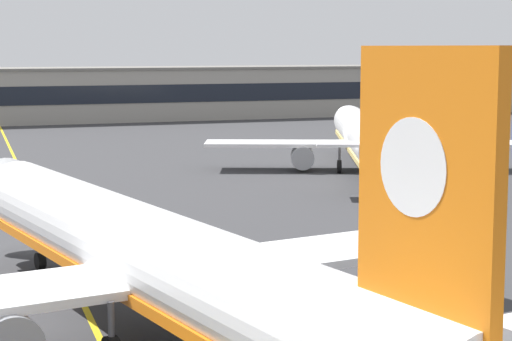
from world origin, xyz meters
name	(u,v)px	position (x,y,z in m)	size (l,w,h in m)	color
taxiway_centreline	(58,250)	(0.00, 30.00, 0.00)	(0.30, 180.00, 0.01)	yellow
airliner_foreground	(155,261)	(1.19, 11.12, 3.37)	(32.33, 41.28, 11.65)	white
airliner_background	(364,137)	(32.23, 55.38, 3.18)	(29.77, 37.50, 10.98)	white
apron_lamp_post	(425,194)	(12.92, 10.95, 5.42)	(2.24, 0.90, 10.27)	#515156
safety_cone_by_nose_gear	(98,252)	(1.91, 27.59, 0.26)	(0.44, 0.44, 0.55)	orange
terminal_building	(45,95)	(11.26, 124.52, 4.24)	(167.02, 12.40, 8.47)	#9E998E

